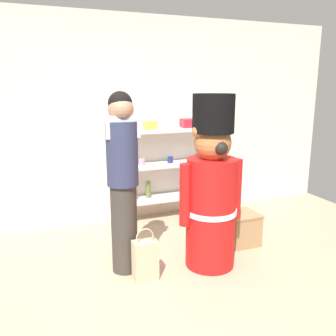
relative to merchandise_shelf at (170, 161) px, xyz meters
The scene contains 7 objects.
ground_plane 2.23m from the merchandise_shelf, 109.19° to the right, with size 6.40×6.40×0.00m, color tan.
back_wall 0.90m from the merchandise_shelf, 162.24° to the left, with size 6.40×0.12×2.60m, color silver.
merchandise_shelf is the anchor object (origin of this frame).
teddy_bear_guard 1.41m from the merchandise_shelf, 96.11° to the right, with size 0.65×0.50×1.67m.
person_shopper 1.54m from the merchandise_shelf, 128.65° to the right, with size 0.30×0.29×1.70m.
shopping_bag 1.75m from the merchandise_shelf, 120.10° to the right, with size 0.22×0.14×0.50m.
display_crate 1.31m from the merchandise_shelf, 69.61° to the right, with size 0.35×0.36×0.36m.
Camera 1 is at (-1.08, -2.36, 1.76)m, focal length 38.87 mm.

